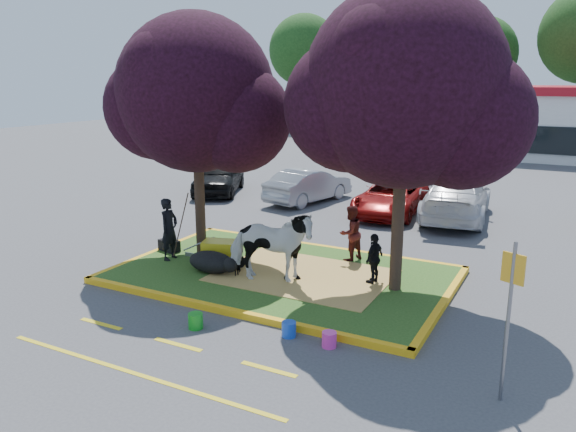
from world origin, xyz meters
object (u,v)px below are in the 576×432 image
at_px(bucket_green, 196,321).
at_px(car_silver, 309,185).
at_px(wheelbarrow, 222,249).
at_px(bucket_pink, 329,340).
at_px(cow, 270,247).
at_px(sign_post, 510,304).
at_px(handler, 169,229).
at_px(bucket_blue, 289,329).
at_px(calf, 211,262).
at_px(car_black, 219,175).

xyz_separation_m(bucket_green, car_silver, (-3.13, 11.81, 0.52)).
bearing_deg(bucket_green, wheelbarrow, 115.31).
height_order(bucket_pink, car_silver, car_silver).
height_order(cow, sign_post, sign_post).
distance_m(handler, bucket_blue, 5.53).
height_order(bucket_green, bucket_blue, bucket_green).
bearing_deg(calf, car_silver, 103.87).
xyz_separation_m(wheelbarrow, bucket_pink, (4.24, -2.67, -0.45)).
distance_m(cow, car_black, 11.85).
bearing_deg(bucket_blue, sign_post, -6.05).
bearing_deg(car_silver, sign_post, 140.69).
distance_m(sign_post, bucket_pink, 3.48).
relative_size(calf, handler, 0.75).
bearing_deg(car_black, calf, -80.15).
height_order(bucket_green, car_black, car_black).
bearing_deg(cow, sign_post, -132.83).
bearing_deg(bucket_green, car_silver, 104.84).
bearing_deg(bucket_pink, bucket_green, -169.22).
height_order(bucket_pink, car_black, car_black).
relative_size(cow, handler, 1.25).
bearing_deg(handler, bucket_blue, -118.81).
xyz_separation_m(bucket_pink, car_black, (-10.19, 11.19, 0.61)).
distance_m(sign_post, car_black, 17.67).
distance_m(wheelbarrow, bucket_green, 3.56).
relative_size(handler, wheelbarrow, 0.97).
bearing_deg(handler, sign_post, -110.30).
bearing_deg(car_black, handler, -86.87).
height_order(handler, car_silver, handler).
relative_size(cow, car_silver, 0.51).
bearing_deg(bucket_pink, wheelbarrow, 147.79).
xyz_separation_m(handler, sign_post, (8.91, -2.83, 0.63)).
distance_m(bucket_blue, car_silver, 12.32).
distance_m(bucket_pink, bucket_blue, 0.88).
distance_m(wheelbarrow, car_silver, 8.77).
bearing_deg(sign_post, cow, 177.51).
relative_size(bucket_green, car_silver, 0.08).
relative_size(sign_post, bucket_pink, 8.73).
height_order(sign_post, bucket_green, sign_post).
distance_m(calf, bucket_green, 2.96).
distance_m(calf, bucket_blue, 3.87).
height_order(wheelbarrow, bucket_pink, wheelbarrow).
relative_size(sign_post, bucket_blue, 8.56).
xyz_separation_m(calf, car_silver, (-1.70, 9.23, 0.26)).
bearing_deg(cow, wheelbarrow, 55.92).
distance_m(calf, sign_post, 7.78).
xyz_separation_m(handler, car_black, (-4.41, 8.74, -0.23)).
xyz_separation_m(calf, handler, (-1.63, 0.38, 0.57)).
relative_size(handler, sign_post, 0.64).
xyz_separation_m(cow, bucket_pink, (2.50, -2.18, -0.89)).
bearing_deg(sign_post, bucket_blue, -164.00).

